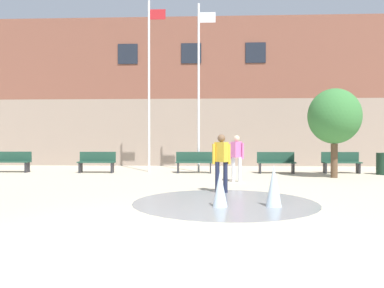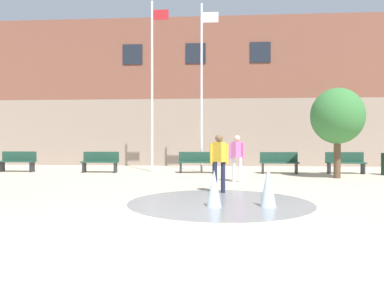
{
  "view_description": "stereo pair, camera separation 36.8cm",
  "coord_description": "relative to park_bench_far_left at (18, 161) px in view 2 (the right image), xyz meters",
  "views": [
    {
      "loc": [
        0.93,
        -5.2,
        1.45
      ],
      "look_at": [
        0.39,
        7.16,
        1.3
      ],
      "focal_mm": 35.0,
      "sensor_mm": 36.0,
      "label": 1
    },
    {
      "loc": [
        1.3,
        -5.18,
        1.45
      ],
      "look_at": [
        0.39,
        7.16,
        1.3
      ],
      "focal_mm": 35.0,
      "sensor_mm": 36.0,
      "label": 2
    }
  ],
  "objects": [
    {
      "name": "ground_plane",
      "position": [
        7.73,
        -10.96,
        -0.48
      ],
      "size": [
        100.0,
        100.0,
        0.0
      ],
      "primitive_type": "plane",
      "color": "#BCB299"
    },
    {
      "name": "library_building",
      "position": [
        7.73,
        7.34,
        3.62
      ],
      "size": [
        36.0,
        6.05,
        8.19
      ],
      "color": "gray",
      "rests_on": "ground"
    },
    {
      "name": "splash_fountain",
      "position": [
        9.34,
        -7.86,
        -0.23
      ],
      "size": [
        4.23,
        4.23,
        0.9
      ],
      "color": "gray",
      "rests_on": "ground"
    },
    {
      "name": "park_bench_far_left",
      "position": [
        0.0,
        0.0,
        0.0
      ],
      "size": [
        1.6,
        0.44,
        0.91
      ],
      "color": "#28282D",
      "rests_on": "ground"
    },
    {
      "name": "park_bench_left_of_flagpoles",
      "position": [
        3.81,
        -0.07,
        0.0
      ],
      "size": [
        1.6,
        0.44,
        0.91
      ],
      "color": "#28282D",
      "rests_on": "ground"
    },
    {
      "name": "park_bench_center",
      "position": [
        8.06,
        0.02,
        0.0
      ],
      "size": [
        1.6,
        0.44,
        0.91
      ],
      "color": "#28282D",
      "rests_on": "ground"
    },
    {
      "name": "park_bench_near_trashcan",
      "position": [
        11.57,
        -0.01,
        0.0
      ],
      "size": [
        1.6,
        0.44,
        0.91
      ],
      "color": "#28282D",
      "rests_on": "ground"
    },
    {
      "name": "park_bench_far_right",
      "position": [
        14.36,
        0.13,
        0.0
      ],
      "size": [
        1.6,
        0.44,
        0.91
      ],
      "color": "#28282D",
      "rests_on": "ground"
    },
    {
      "name": "adult_watching",
      "position": [
        9.02,
        -5.97,
        0.45
      ],
      "size": [
        0.5,
        0.38,
        1.59
      ],
      "rotation": [
        0.0,
        0.0,
        -0.73
      ],
      "color": "#1E233D",
      "rests_on": "ground"
    },
    {
      "name": "teen_by_trashcan",
      "position": [
        9.63,
        -3.33,
        0.45
      ],
      "size": [
        0.5,
        0.38,
        1.59
      ],
      "rotation": [
        0.0,
        0.0,
        0.78
      ],
      "color": "silver",
      "rests_on": "ground"
    },
    {
      "name": "flagpole_left",
      "position": [
        6.03,
        0.56,
        3.6
      ],
      "size": [
        0.8,
        0.1,
        7.68
      ],
      "color": "silver",
      "rests_on": "ground"
    },
    {
      "name": "flagpole_right",
      "position": [
        8.26,
        0.56,
        3.52
      ],
      "size": [
        0.8,
        0.1,
        7.51
      ],
      "color": "silver",
      "rests_on": "ground"
    },
    {
      "name": "street_tree_near_building",
      "position": [
        13.43,
        -1.79,
        1.84
      ],
      "size": [
        1.97,
        1.97,
        3.38
      ],
      "color": "brown",
      "rests_on": "ground"
    }
  ]
}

